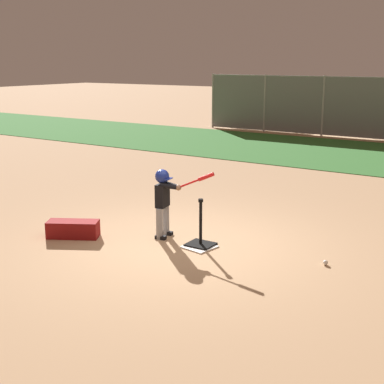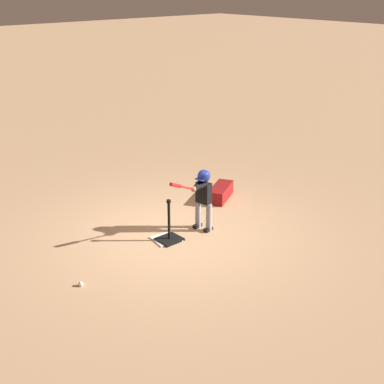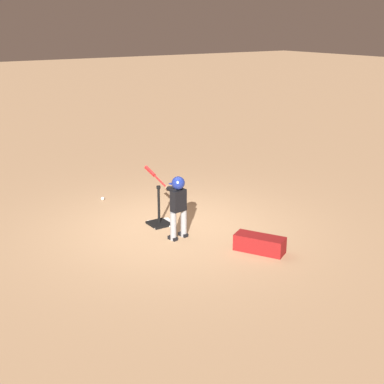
{
  "view_description": "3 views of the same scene",
  "coord_description": "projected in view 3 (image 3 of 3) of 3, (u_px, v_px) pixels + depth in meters",
  "views": [
    {
      "loc": [
        4.48,
        -6.66,
        2.87
      ],
      "look_at": [
        0.19,
        0.01,
        0.9
      ],
      "focal_mm": 50.0,
      "sensor_mm": 36.0,
      "label": 1
    },
    {
      "loc": [
        5.52,
        6.69,
        4.29
      ],
      "look_at": [
        -0.21,
        0.22,
        0.81
      ],
      "focal_mm": 50.0,
      "sensor_mm": 36.0,
      "label": 2
    },
    {
      "loc": [
        -7.98,
        4.91,
        3.71
      ],
      "look_at": [
        -0.5,
        -0.1,
        0.81
      ],
      "focal_mm": 50.0,
      "sensor_mm": 36.0,
      "label": 3
    }
  ],
  "objects": [
    {
      "name": "ground_plane",
      "position": [
        173.0,
        227.0,
        10.05
      ],
      "size": [
        90.0,
        90.0,
        0.0
      ],
      "primitive_type": "plane",
      "color": "tan"
    },
    {
      "name": "home_plate",
      "position": [
        162.0,
        223.0,
        10.23
      ],
      "size": [
        0.51,
        0.51,
        0.02
      ],
      "primitive_type": "cube",
      "rotation": [
        0.0,
        0.0,
        -0.17
      ],
      "color": "white",
      "rests_on": "ground_plane"
    },
    {
      "name": "batting_tee",
      "position": [
        159.0,
        219.0,
        10.14
      ],
      "size": [
        0.41,
        0.37,
        0.77
      ],
      "color": "black",
      "rests_on": "ground_plane"
    },
    {
      "name": "batter_child",
      "position": [
        177.0,
        199.0,
        9.35
      ],
      "size": [
        1.01,
        0.37,
        1.17
      ],
      "color": "gray",
      "rests_on": "ground_plane"
    },
    {
      "name": "baseball",
      "position": [
        103.0,
        199.0,
        11.55
      ],
      "size": [
        0.07,
        0.07,
        0.07
      ],
      "primitive_type": "sphere",
      "color": "white",
      "rests_on": "ground_plane"
    },
    {
      "name": "equipment_bag",
      "position": [
        260.0,
        244.0,
        8.95
      ],
      "size": [
        0.89,
        0.69,
        0.28
      ],
      "primitive_type": "cube",
      "rotation": [
        0.0,
        0.0,
        0.51
      ],
      "color": "maroon",
      "rests_on": "ground_plane"
    }
  ]
}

